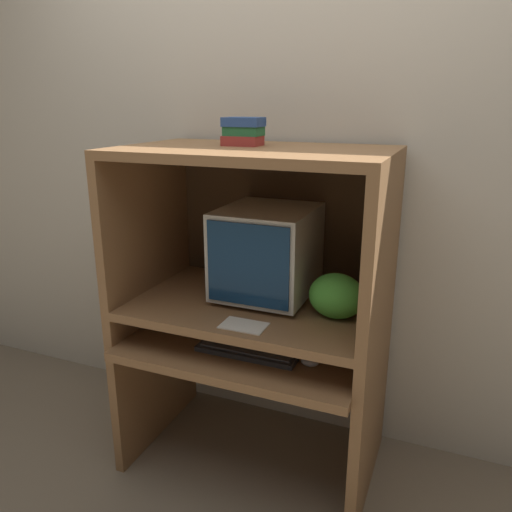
# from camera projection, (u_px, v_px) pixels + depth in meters

# --- Properties ---
(ground_plane) EXTENTS (12.00, 12.00, 0.00)m
(ground_plane) POSITION_uv_depth(u_px,v_px,m) (223.00, 505.00, 2.00)
(ground_plane) COLOR #756651
(wall_back) EXTENTS (6.00, 0.06, 2.60)m
(wall_back) POSITION_uv_depth(u_px,v_px,m) (287.00, 159.00, 2.25)
(wall_back) COLOR beige
(wall_back) RESTS_ON ground_plane
(desk_base) EXTENTS (1.05, 0.70, 0.61)m
(desk_base) POSITION_uv_depth(u_px,v_px,m) (250.00, 385.00, 2.12)
(desk_base) COLOR brown
(desk_base) RESTS_ON ground_plane
(desk_monitor_shelf) EXTENTS (1.05, 0.65, 0.15)m
(desk_monitor_shelf) POSITION_uv_depth(u_px,v_px,m) (254.00, 309.00, 2.07)
(desk_monitor_shelf) COLOR brown
(desk_monitor_shelf) RESTS_ON desk_base
(hutch_upper) EXTENTS (1.05, 0.65, 0.63)m
(hutch_upper) POSITION_uv_depth(u_px,v_px,m) (258.00, 200.00, 1.97)
(hutch_upper) COLOR brown
(hutch_upper) RESTS_ON desk_monitor_shelf
(crt_monitor) EXTENTS (0.37, 0.42, 0.38)m
(crt_monitor) POSITION_uv_depth(u_px,v_px,m) (267.00, 252.00, 2.07)
(crt_monitor) COLOR beige
(crt_monitor) RESTS_ON desk_monitor_shelf
(keyboard) EXTENTS (0.40, 0.17, 0.03)m
(keyboard) POSITION_uv_depth(u_px,v_px,m) (250.00, 348.00, 1.96)
(keyboard) COLOR #2D2D30
(keyboard) RESTS_ON desk_base
(mouse) EXTENTS (0.07, 0.05, 0.03)m
(mouse) POSITION_uv_depth(u_px,v_px,m) (310.00, 362.00, 1.85)
(mouse) COLOR #B7B7B7
(mouse) RESTS_ON desk_base
(snack_bag) EXTENTS (0.21, 0.16, 0.18)m
(snack_bag) POSITION_uv_depth(u_px,v_px,m) (337.00, 296.00, 1.89)
(snack_bag) COLOR green
(snack_bag) RESTS_ON desk_monitor_shelf
(book_stack) EXTENTS (0.15, 0.11, 0.11)m
(book_stack) POSITION_uv_depth(u_px,v_px,m) (243.00, 132.00, 1.95)
(book_stack) COLOR maroon
(book_stack) RESTS_ON hutch_upper
(paper_card) EXTENTS (0.17, 0.11, 0.00)m
(paper_card) POSITION_uv_depth(u_px,v_px,m) (244.00, 326.00, 1.84)
(paper_card) COLOR beige
(paper_card) RESTS_ON desk_monitor_shelf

